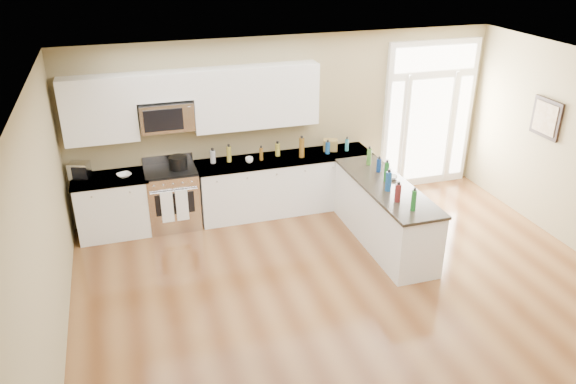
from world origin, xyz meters
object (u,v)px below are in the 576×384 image
(kitchen_range, at_px, (173,197))
(toaster_oven, at_px, (79,170))
(peninsula_cabinet, at_px, (384,216))
(stockpot, at_px, (178,162))

(kitchen_range, height_order, toaster_oven, toaster_oven)
(peninsula_cabinet, bearing_deg, kitchen_range, 153.49)
(toaster_oven, bearing_deg, kitchen_range, 14.16)
(peninsula_cabinet, height_order, kitchen_range, kitchen_range)
(peninsula_cabinet, height_order, toaster_oven, toaster_oven)
(kitchen_range, distance_m, toaster_oven, 1.42)
(peninsula_cabinet, relative_size, stockpot, 8.46)
(stockpot, bearing_deg, toaster_oven, 175.95)
(stockpot, bearing_deg, peninsula_cabinet, -27.58)
(peninsula_cabinet, xyz_separation_m, toaster_oven, (-4.19, 1.55, 0.62))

